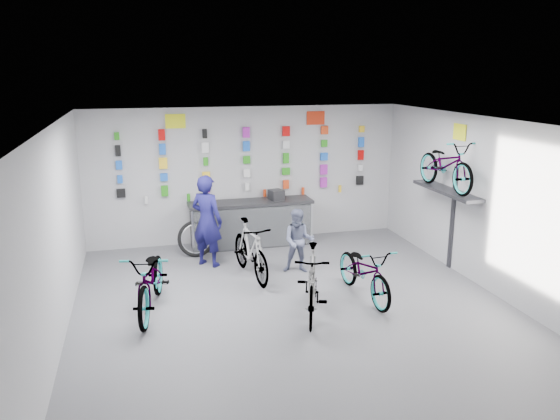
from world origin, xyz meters
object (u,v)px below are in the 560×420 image
object	(u,v)px
bike_service	(251,250)
bike_left	(152,280)
bike_center	(312,282)
customer	(299,241)
bike_right	(365,271)
clerk	(207,221)
counter	(251,224)

from	to	relation	value
bike_service	bike_left	bearing A→B (deg)	-158.17
bike_center	customer	world-z (taller)	customer
bike_right	clerk	distance (m)	3.30
bike_center	clerk	size ratio (longest dim) A/B	1.00
clerk	customer	bearing A→B (deg)	-165.75
bike_center	clerk	xyz separation A→B (m)	(-1.29, 2.69, 0.36)
bike_left	bike_right	bearing A→B (deg)	5.07
bike_left	bike_center	bearing A→B (deg)	-6.93
bike_left	clerk	bearing A→B (deg)	70.09
counter	bike_left	bearing A→B (deg)	-127.29
bike_service	customer	world-z (taller)	customer
bike_service	bike_center	bearing A→B (deg)	-79.75
counter	customer	distance (m)	1.92
bike_left	counter	bearing A→B (deg)	63.62
clerk	customer	size ratio (longest dim) A/B	1.47
counter	clerk	size ratio (longest dim) A/B	1.48
bike_right	clerk	bearing A→B (deg)	131.91
bike_center	customer	distance (m)	1.90
customer	bike_service	bearing A→B (deg)	-159.58
bike_center	bike_right	size ratio (longest dim) A/B	1.01
counter	bike_service	size ratio (longest dim) A/B	1.51
bike_left	clerk	xyz separation A→B (m)	(1.14, 1.91, 0.37)
counter	bike_center	distance (m)	3.71
counter	bike_right	distance (m)	3.52
bike_center	bike_right	world-z (taller)	bike_center
clerk	customer	distance (m)	1.85
bike_right	customer	world-z (taller)	customer
bike_right	bike_service	bearing A→B (deg)	135.83
bike_center	bike_left	bearing A→B (deg)	-178.52
bike_left	bike_center	world-z (taller)	bike_center
counter	bike_left	world-z (taller)	bike_left
bike_center	bike_service	world-z (taller)	bike_center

